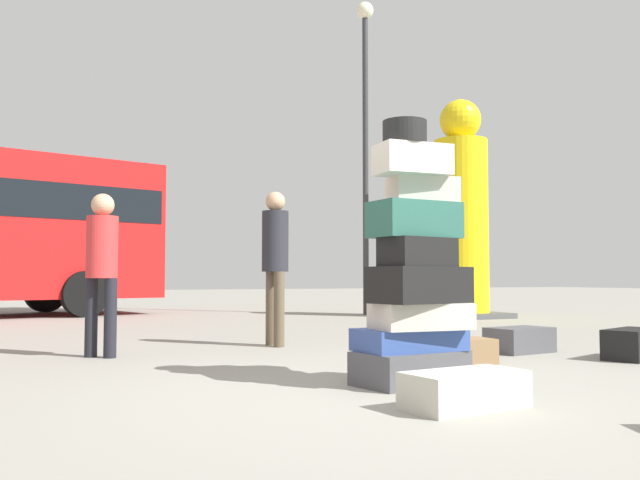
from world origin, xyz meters
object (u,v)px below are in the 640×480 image
object	(u,v)px
suitcase_charcoal_left_side	(520,340)
suitcase_cream_foreground_near	(465,390)
yellow_dummy_statue	(461,220)
suitcase_tower	(415,277)
person_bearded_onlooker	(275,254)
suitcase_black_right_side	(633,344)
person_tourist_with_camera	(102,260)
suitcase_brown_upright_blue	(462,351)
lamp_post	(365,111)

from	to	relation	value
suitcase_charcoal_left_side	suitcase_cream_foreground_near	xyz separation A→B (m)	(-2.34, -2.23, -0.02)
suitcase_charcoal_left_side	yellow_dummy_statue	xyz separation A→B (m)	(3.21, 5.31, 1.76)
suitcase_tower	suitcase_cream_foreground_near	distance (m)	1.11
suitcase_charcoal_left_side	person_bearded_onlooker	distance (m)	2.78
suitcase_black_right_side	suitcase_cream_foreground_near	world-z (taller)	suitcase_black_right_side
person_tourist_with_camera	yellow_dummy_statue	size ratio (longest dim) A/B	0.37
suitcase_black_right_side	suitcase_brown_upright_blue	size ratio (longest dim) A/B	1.24
suitcase_tower	suitcase_cream_foreground_near	size ratio (longest dim) A/B	2.63
person_bearded_onlooker	lamp_post	world-z (taller)	lamp_post
person_bearded_onlooker	suitcase_charcoal_left_side	bearing A→B (deg)	47.52
suitcase_charcoal_left_side	person_tourist_with_camera	size ratio (longest dim) A/B	0.41
suitcase_tower	person_tourist_with_camera	distance (m)	3.26
suitcase_black_right_side	person_bearded_onlooker	xyz separation A→B (m)	(-2.62, 2.56, 0.89)
yellow_dummy_statue	suitcase_tower	bearing A→B (deg)	-128.66
suitcase_charcoal_left_side	lamp_post	bearing A→B (deg)	65.65
yellow_dummy_statue	person_bearded_onlooker	bearing A→B (deg)	-145.20
lamp_post	suitcase_charcoal_left_side	bearing A→B (deg)	-106.05
suitcase_tower	lamp_post	bearing A→B (deg)	63.64
suitcase_brown_upright_blue	lamp_post	xyz separation A→B (m)	(3.09, 7.48, 4.16)
suitcase_brown_upright_blue	person_tourist_with_camera	xyz separation A→B (m)	(-2.88, 1.83, 0.83)
suitcase_tower	person_tourist_with_camera	xyz separation A→B (m)	(-1.83, 2.69, 0.17)
suitcase_black_right_side	yellow_dummy_statue	distance (m)	6.97
suitcase_black_right_side	lamp_post	size ratio (longest dim) A/B	0.10
suitcase_tower	person_bearded_onlooker	xyz separation A→B (m)	(0.08, 3.01, 0.27)
suitcase_cream_foreground_near	yellow_dummy_statue	size ratio (longest dim) A/B	0.17
suitcase_brown_upright_blue	suitcase_black_right_side	bearing A→B (deg)	-9.84
person_bearded_onlooker	lamp_post	size ratio (longest dim) A/B	0.26
suitcase_cream_foreground_near	yellow_dummy_statue	bearing A→B (deg)	46.78
suitcase_cream_foreground_near	person_tourist_with_camera	bearing A→B (deg)	107.59
suitcase_brown_upright_blue	suitcase_cream_foreground_near	distance (m)	2.14
person_tourist_with_camera	suitcase_tower	bearing A→B (deg)	-11.39
person_tourist_with_camera	lamp_post	distance (m)	8.87
person_tourist_with_camera	yellow_dummy_statue	bearing A→B (deg)	73.34
person_tourist_with_camera	yellow_dummy_statue	world-z (taller)	yellow_dummy_statue
person_bearded_onlooker	person_tourist_with_camera	xyz separation A→B (m)	(-1.91, -0.32, -0.10)
suitcase_cream_foreground_near	suitcase_charcoal_left_side	bearing A→B (deg)	36.72
person_tourist_with_camera	suitcase_black_right_side	bearing A→B (deg)	18.05
suitcase_black_right_side	lamp_post	distance (m)	9.02
suitcase_charcoal_left_side	lamp_post	distance (m)	8.37
suitcase_cream_foreground_near	lamp_post	distance (m)	11.01
suitcase_cream_foreground_near	person_bearded_onlooker	distance (m)	4.00
suitcase_tower	suitcase_charcoal_left_side	distance (m)	2.60
yellow_dummy_statue	suitcase_brown_upright_blue	bearing A→B (deg)	-126.48
suitcase_black_right_side	suitcase_brown_upright_blue	bearing A→B (deg)	146.03
suitcase_brown_upright_blue	lamp_post	bearing A→B (deg)	71.64
suitcase_tower	suitcase_cream_foreground_near	xyz separation A→B (m)	(-0.22, -0.87, -0.66)
suitcase_tower	suitcase_brown_upright_blue	world-z (taller)	suitcase_tower
suitcase_cream_foreground_near	yellow_dummy_statue	world-z (taller)	yellow_dummy_statue
suitcase_charcoal_left_side	person_tourist_with_camera	world-z (taller)	person_tourist_with_camera
yellow_dummy_statue	suitcase_charcoal_left_side	bearing A→B (deg)	-121.15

